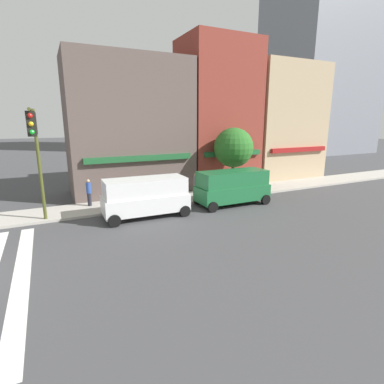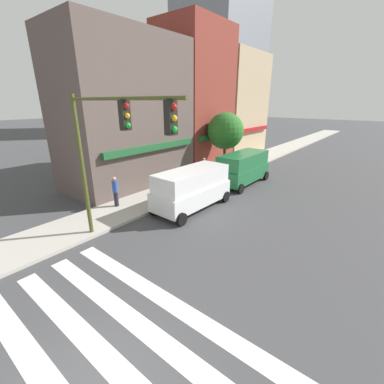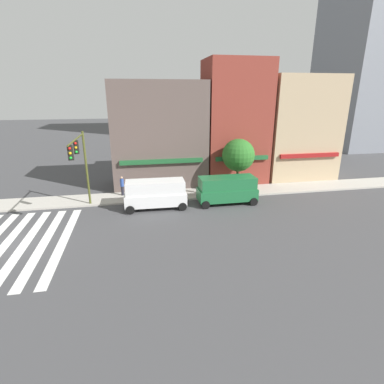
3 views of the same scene
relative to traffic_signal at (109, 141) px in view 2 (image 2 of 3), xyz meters
name	(u,v)px [view 2 (image 2 of 3)]	position (x,y,z in m)	size (l,w,h in m)	color
storefront_row	(191,106)	(13.80, 7.29, 0.97)	(23.62, 5.30, 12.30)	brown
traffic_signal	(109,141)	(0.00, 0.00, 0.00)	(0.32, 5.97, 6.24)	#474C1E
van_white	(192,187)	(5.45, 0.49, -3.29)	(5.04, 2.22, 2.34)	white
van_green	(243,167)	(11.57, 0.49, -3.29)	(5.00, 2.22, 2.34)	#1E6638
pedestrian_blue_shirt	(115,191)	(2.66, 3.91, -3.50)	(0.32, 0.32, 1.77)	#23232D
pedestrian_white_shirt	(189,176)	(7.64, 2.55, -3.50)	(0.32, 0.32, 1.77)	#23232D
pedestrian_grey_coat	(204,169)	(10.01, 2.97, -3.50)	(0.32, 0.32, 1.77)	#23232D
street_tree	(225,131)	(13.44, 3.29, -0.99)	(3.04, 3.04, 4.97)	brown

